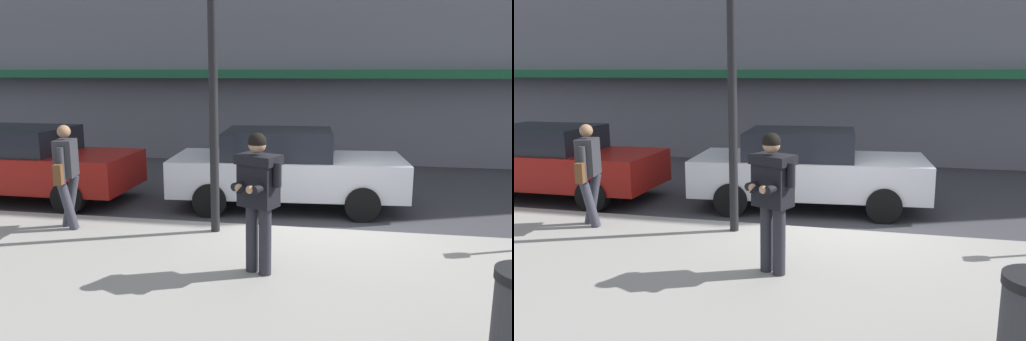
{
  "view_description": "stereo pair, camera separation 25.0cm",
  "coord_description": "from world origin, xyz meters",
  "views": [
    {
      "loc": [
        0.25,
        -8.12,
        2.67
      ],
      "look_at": [
        -0.8,
        -2.29,
        1.49
      ],
      "focal_mm": 35.0,
      "sensor_mm": 36.0,
      "label": 1
    },
    {
      "loc": [
        0.5,
        -8.07,
        2.67
      ],
      "look_at": [
        -0.8,
        -2.29,
        1.49
      ],
      "focal_mm": 35.0,
      "sensor_mm": 36.0,
      "label": 2
    }
  ],
  "objects": [
    {
      "name": "curb_paint_line",
      "position": [
        1.0,
        0.05,
        0.0
      ],
      "size": [
        28.0,
        0.12,
        0.01
      ],
      "primitive_type": "cube",
      "color": "silver",
      "rests_on": "ground"
    },
    {
      "name": "ground_plane",
      "position": [
        0.0,
        0.0,
        0.0
      ],
      "size": [
        80.0,
        80.0,
        0.0
      ],
      "primitive_type": "plane",
      "color": "#333338"
    },
    {
      "name": "sidewalk",
      "position": [
        1.0,
        -2.85,
        0.07
      ],
      "size": [
        32.0,
        5.3,
        0.14
      ],
      "primitive_type": "cube",
      "color": "gray",
      "rests_on": "ground"
    },
    {
      "name": "pedestrian_with_bag",
      "position": [
        -4.16,
        -0.91,
        1.11
      ],
      "size": [
        0.39,
        0.72,
        1.7
      ],
      "color": "#33333D",
      "rests_on": "sidewalk"
    },
    {
      "name": "parked_sedan_mid",
      "position": [
        -0.9,
        1.52,
        0.79
      ],
      "size": [
        4.62,
        2.18,
        1.54
      ],
      "color": "silver",
      "rests_on": "ground"
    },
    {
      "name": "parked_sedan_near",
      "position": [
        -6.3,
        1.1,
        0.79
      ],
      "size": [
        4.5,
        1.94,
        1.54
      ],
      "color": "maroon",
      "rests_on": "ground"
    },
    {
      "name": "man_texting_on_phone",
      "position": [
        -0.79,
        -2.21,
        1.25
      ],
      "size": [
        0.62,
        0.65,
        1.81
      ],
      "color": "#23232B",
      "rests_on": "sidewalk"
    },
    {
      "name": "street_lamp_post",
      "position": [
        -1.76,
        -0.65,
        3.14
      ],
      "size": [
        0.36,
        0.36,
        4.88
      ],
      "color": "black",
      "rests_on": "sidewalk"
    }
  ]
}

